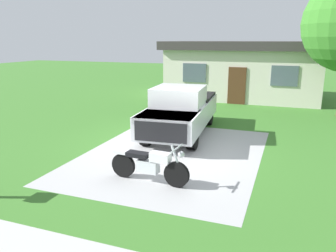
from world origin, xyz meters
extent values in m
plane|color=#3A7329|center=(0.00, 0.00, 0.00)|extent=(80.00, 80.00, 0.00)
cube|color=#ABABAB|center=(0.00, 0.00, 0.00)|extent=(5.45, 7.38, 0.01)
cylinder|color=black|center=(0.91, -2.34, 0.33)|extent=(0.67, 0.17, 0.66)
cylinder|color=black|center=(-0.64, -2.23, 0.33)|extent=(0.67, 0.17, 0.66)
cube|color=silver|center=(0.11, -2.28, 0.42)|extent=(0.58, 0.30, 0.32)
cube|color=silver|center=(0.46, -2.31, 0.72)|extent=(0.54, 0.30, 0.24)
cube|color=black|center=(-0.19, -2.26, 0.70)|extent=(0.62, 0.32, 0.12)
cube|color=silver|center=(-0.64, -2.23, 0.70)|extent=(0.49, 0.23, 0.08)
cylinder|color=silver|center=(0.91, -2.34, 0.70)|extent=(0.33, 0.08, 0.77)
cylinder|color=silver|center=(0.91, -2.34, 1.02)|extent=(0.09, 0.70, 0.04)
sphere|color=silver|center=(1.03, -2.35, 0.88)|extent=(0.16, 0.16, 0.16)
cylinder|color=black|center=(0.43, 0.69, 0.42)|extent=(0.37, 0.86, 0.84)
cylinder|color=black|center=(-1.20, 0.55, 0.42)|extent=(0.37, 0.86, 0.84)
cylinder|color=black|center=(0.15, 4.18, 0.42)|extent=(0.37, 0.86, 0.84)
cylinder|color=black|center=(-1.49, 4.04, 0.42)|extent=(0.37, 0.86, 0.84)
cube|color=silver|center=(-0.53, 2.41, 0.80)|extent=(2.45, 5.75, 0.80)
cube|color=silver|center=(-0.38, 0.57, 1.10)|extent=(2.05, 2.05, 0.20)
cube|color=silver|center=(-0.50, 2.02, 1.55)|extent=(1.95, 2.04, 0.70)
cube|color=#3F4C56|center=(-0.43, 1.22, 1.45)|extent=(1.71, 0.30, 0.60)
cube|color=black|center=(-0.66, 3.96, 1.05)|extent=(2.09, 2.55, 0.50)
cube|color=black|center=(-0.30, -0.36, 0.80)|extent=(1.70, 0.24, 0.64)
cube|color=beige|center=(0.49, 11.99, 1.50)|extent=(9.00, 5.00, 3.00)
cube|color=#383333|center=(0.49, 11.99, 3.25)|extent=(9.60, 5.60, 0.50)
cube|color=#4C2D19|center=(0.49, 9.46, 1.05)|extent=(1.00, 0.08, 2.10)
cube|color=#4C5966|center=(-2.03, 9.46, 1.70)|extent=(1.40, 0.06, 1.10)
cube|color=#4C5966|center=(3.01, 9.46, 1.70)|extent=(1.40, 0.06, 1.10)
camera|label=1|loc=(3.40, -9.70, 3.59)|focal=35.77mm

